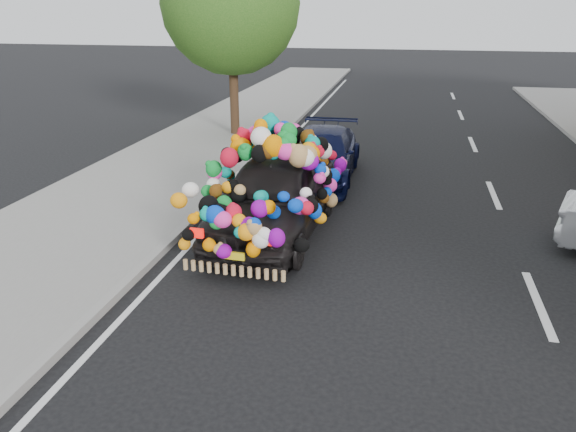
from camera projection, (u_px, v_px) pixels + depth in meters
The scene contains 7 objects.
ground at pixel (290, 280), 8.67m from camera, with size 100.00×100.00×0.00m, color black.
sidewalk at pixel (42, 252), 9.49m from camera, with size 4.00×60.00×0.12m, color gray.
kerb at pixel (149, 262), 9.10m from camera, with size 0.15×60.00×0.13m, color gray.
lane_markings at pixel (538, 303), 7.96m from camera, with size 6.00×50.00×0.01m, color silver, non-canonical shape.
tree_near_sidewalk at pixel (231, 4), 16.69m from camera, with size 4.20×4.20×6.13m.
plush_art_car at pixel (274, 177), 10.10m from camera, with size 2.30×4.58×2.11m.
navy_sedan at pixel (321, 156), 13.47m from camera, with size 1.66×4.09×1.19m, color black.
Camera 1 is at (1.58, -7.60, 3.97)m, focal length 35.00 mm.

